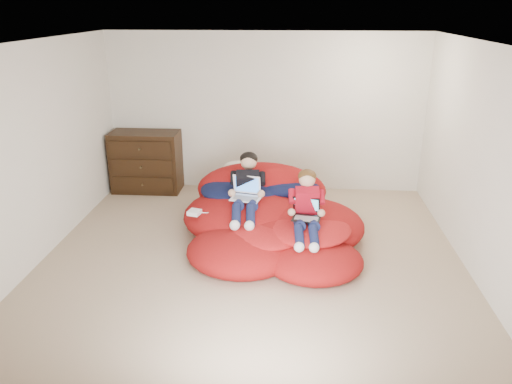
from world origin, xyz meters
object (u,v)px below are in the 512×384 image
at_px(laptop_white, 246,192).
at_px(laptop_black, 306,212).
at_px(older_boy, 247,187).
at_px(beanbag_pile, 270,219).
at_px(dresser, 146,162).
at_px(younger_boy, 307,206).

distance_m(laptop_white, laptop_black, 0.87).
height_order(older_boy, laptop_black, older_boy).
distance_m(beanbag_pile, older_boy, 0.52).
bearing_deg(dresser, beanbag_pile, -37.98).
bearing_deg(younger_boy, laptop_black, -90.00).
xyz_separation_m(dresser, older_boy, (1.78, -1.58, 0.20)).
xyz_separation_m(older_boy, younger_boy, (0.76, -0.48, -0.05)).
xyz_separation_m(beanbag_pile, older_boy, (-0.30, 0.05, 0.43)).
bearing_deg(laptop_white, older_boy, 90.00).
bearing_deg(laptop_black, younger_boy, 90.00).
bearing_deg(older_boy, laptop_black, -33.20).
xyz_separation_m(older_boy, laptop_black, (0.76, -0.49, -0.12)).
bearing_deg(dresser, younger_boy, -39.03).
distance_m(beanbag_pile, laptop_black, 0.71).
bearing_deg(beanbag_pile, dresser, 142.02).
height_order(beanbag_pile, older_boy, older_boy).
bearing_deg(laptop_black, beanbag_pile, 135.55).
height_order(beanbag_pile, laptop_black, beanbag_pile).
distance_m(older_boy, laptop_black, 0.91).
distance_m(beanbag_pile, younger_boy, 0.74).
xyz_separation_m(laptop_white, laptop_black, (0.76, -0.42, -0.07)).
xyz_separation_m(beanbag_pile, laptop_black, (0.46, -0.45, 0.30)).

